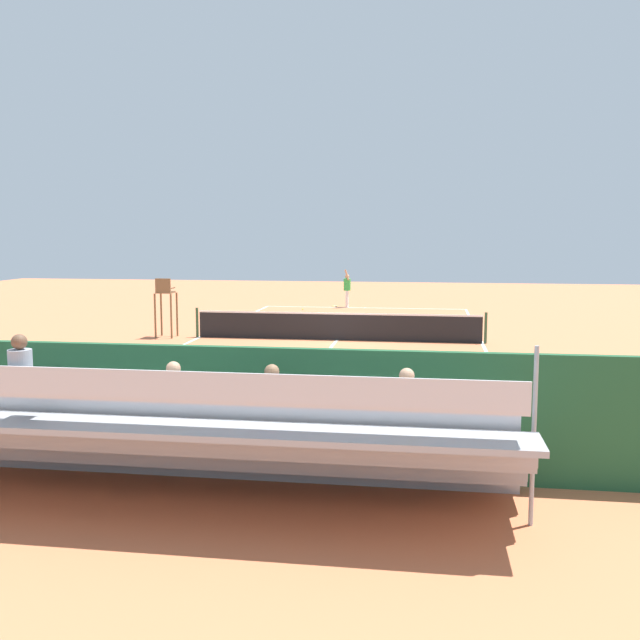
{
  "coord_description": "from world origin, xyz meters",
  "views": [
    {
      "loc": [
        -3.13,
        24.67,
        3.76
      ],
      "look_at": [
        0.0,
        4.0,
        1.2
      ],
      "focal_mm": 40.17,
      "sensor_mm": 36.0,
      "label": 1
    }
  ],
  "objects_px": {
    "bleacher_stand": "(198,437)",
    "umpire_chair": "(165,301)",
    "tennis_ball_far": "(303,309)",
    "tennis_net": "(337,326)",
    "courtside_bench": "(368,429)",
    "tennis_ball_near": "(306,314)",
    "tennis_player": "(347,287)",
    "equipment_bag": "(269,449)",
    "tennis_racket": "(335,306)"
  },
  "relations": [
    {
      "from": "umpire_chair",
      "to": "tennis_ball_near",
      "type": "bearing_deg",
      "value": -116.43
    },
    {
      "from": "bleacher_stand",
      "to": "tennis_ball_far",
      "type": "distance_m",
      "value": 25.13
    },
    {
      "from": "courtside_bench",
      "to": "tennis_ball_far",
      "type": "bearing_deg",
      "value": -77.38
    },
    {
      "from": "umpire_chair",
      "to": "equipment_bag",
      "type": "bearing_deg",
      "value": 117.17
    },
    {
      "from": "tennis_racket",
      "to": "umpire_chair",
      "type": "bearing_deg",
      "value": 68.46
    },
    {
      "from": "tennis_net",
      "to": "tennis_ball_near",
      "type": "height_order",
      "value": "tennis_net"
    },
    {
      "from": "tennis_net",
      "to": "umpire_chair",
      "type": "relative_size",
      "value": 4.81
    },
    {
      "from": "tennis_player",
      "to": "tennis_racket",
      "type": "xyz_separation_m",
      "value": [
        0.66,
        -0.37,
        -1.0
      ]
    },
    {
      "from": "equipment_bag",
      "to": "umpire_chair",
      "type": "bearing_deg",
      "value": -62.83
    },
    {
      "from": "courtside_bench",
      "to": "tennis_net",
      "type": "bearing_deg",
      "value": -80.57
    },
    {
      "from": "equipment_bag",
      "to": "tennis_player",
      "type": "height_order",
      "value": "tennis_player"
    },
    {
      "from": "equipment_bag",
      "to": "tennis_ball_far",
      "type": "height_order",
      "value": "equipment_bag"
    },
    {
      "from": "courtside_bench",
      "to": "tennis_player",
      "type": "relative_size",
      "value": 0.93
    },
    {
      "from": "tennis_net",
      "to": "tennis_racket",
      "type": "distance_m",
      "value": 11.63
    },
    {
      "from": "equipment_bag",
      "to": "tennis_ball_near",
      "type": "xyz_separation_m",
      "value": [
        2.94,
        -20.87,
        -0.15
      ]
    },
    {
      "from": "tennis_racket",
      "to": "tennis_ball_near",
      "type": "distance_m",
      "value": 4.12
    },
    {
      "from": "equipment_bag",
      "to": "tennis_ball_near",
      "type": "relative_size",
      "value": 13.64
    },
    {
      "from": "bleacher_stand",
      "to": "umpire_chair",
      "type": "bearing_deg",
      "value": -67.69
    },
    {
      "from": "tennis_ball_far",
      "to": "tennis_net",
      "type": "bearing_deg",
      "value": 106.91
    },
    {
      "from": "umpire_chair",
      "to": "equipment_bag",
      "type": "xyz_separation_m",
      "value": [
        -6.76,
        13.17,
        -1.13
      ]
    },
    {
      "from": "equipment_bag",
      "to": "tennis_player",
      "type": "distance_m",
      "value": 24.6
    },
    {
      "from": "bleacher_stand",
      "to": "umpire_chair",
      "type": "distance_m",
      "value": 16.34
    },
    {
      "from": "tennis_ball_near",
      "to": "tennis_player",
      "type": "bearing_deg",
      "value": -111.79
    },
    {
      "from": "bleacher_stand",
      "to": "courtside_bench",
      "type": "height_order",
      "value": "bleacher_stand"
    },
    {
      "from": "courtside_bench",
      "to": "tennis_ball_near",
      "type": "distance_m",
      "value": 21.25
    },
    {
      "from": "bleacher_stand",
      "to": "umpire_chair",
      "type": "xyz_separation_m",
      "value": [
        6.2,
        -15.12,
        0.39
      ]
    },
    {
      "from": "courtside_bench",
      "to": "umpire_chair",
      "type": "bearing_deg",
      "value": -57.21
    },
    {
      "from": "courtside_bench",
      "to": "tennis_racket",
      "type": "height_order",
      "value": "courtside_bench"
    },
    {
      "from": "tennis_ball_far",
      "to": "bleacher_stand",
      "type": "bearing_deg",
      "value": 96.68
    },
    {
      "from": "tennis_net",
      "to": "tennis_racket",
      "type": "xyz_separation_m",
      "value": [
        1.57,
        -11.51,
        -0.49
      ]
    },
    {
      "from": "tennis_ball_near",
      "to": "tennis_ball_far",
      "type": "relative_size",
      "value": 1.0
    },
    {
      "from": "umpire_chair",
      "to": "tennis_ball_far",
      "type": "relative_size",
      "value": 32.42
    },
    {
      "from": "bleacher_stand",
      "to": "tennis_player",
      "type": "relative_size",
      "value": 4.7
    },
    {
      "from": "tennis_net",
      "to": "tennis_ball_far",
      "type": "relative_size",
      "value": 156.06
    },
    {
      "from": "tennis_racket",
      "to": "courtside_bench",
      "type": "bearing_deg",
      "value": 98.66
    },
    {
      "from": "tennis_player",
      "to": "tennis_ball_far",
      "type": "height_order",
      "value": "tennis_player"
    },
    {
      "from": "tennis_net",
      "to": "umpire_chair",
      "type": "xyz_separation_m",
      "value": [
        6.2,
        0.23,
        0.81
      ]
    },
    {
      "from": "umpire_chair",
      "to": "tennis_ball_near",
      "type": "relative_size",
      "value": 32.42
    },
    {
      "from": "tennis_net",
      "to": "tennis_ball_near",
      "type": "xyz_separation_m",
      "value": [
        2.38,
        -7.47,
        -0.47
      ]
    },
    {
      "from": "tennis_player",
      "to": "tennis_ball_near",
      "type": "distance_m",
      "value": 4.08
    },
    {
      "from": "tennis_ball_far",
      "to": "tennis_ball_near",
      "type": "bearing_deg",
      "value": 104.24
    },
    {
      "from": "courtside_bench",
      "to": "tennis_player",
      "type": "height_order",
      "value": "tennis_player"
    },
    {
      "from": "courtside_bench",
      "to": "tennis_ball_near",
      "type": "bearing_deg",
      "value": -77.55
    },
    {
      "from": "tennis_ball_far",
      "to": "tennis_racket",
      "type": "bearing_deg",
      "value": -125.18
    },
    {
      "from": "courtside_bench",
      "to": "equipment_bag",
      "type": "distance_m",
      "value": 1.69
    },
    {
      "from": "bleacher_stand",
      "to": "equipment_bag",
      "type": "bearing_deg",
      "value": -106.08
    },
    {
      "from": "umpire_chair",
      "to": "bleacher_stand",
      "type": "bearing_deg",
      "value": 112.31
    },
    {
      "from": "tennis_net",
      "to": "tennis_player",
      "type": "relative_size",
      "value": 5.35
    },
    {
      "from": "bleacher_stand",
      "to": "equipment_bag",
      "type": "height_order",
      "value": "bleacher_stand"
    },
    {
      "from": "umpire_chair",
      "to": "tennis_player",
      "type": "relative_size",
      "value": 1.11
    }
  ]
}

